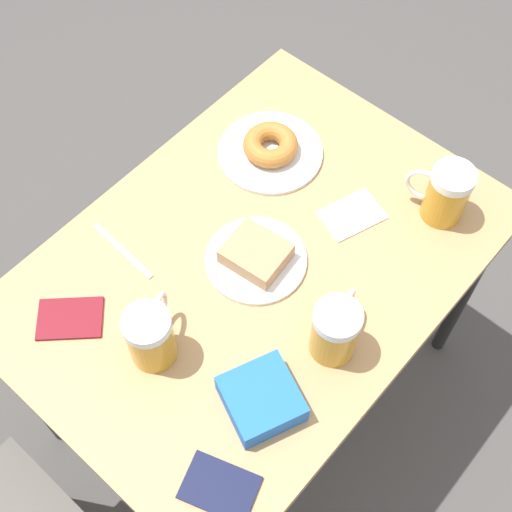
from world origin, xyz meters
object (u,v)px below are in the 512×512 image
object	(u,v)px
plate_with_cake	(254,256)
beer_mug_left	(446,193)
beer_mug_right	(336,330)
beer_mug_center	(151,336)
fork	(123,251)
napkin_folded	(352,215)
passport_far_edge	(70,318)
blue_pouch	(261,399)
passport_near_edge	(220,488)
plate_with_donut	(270,148)

from	to	relation	value
plate_with_cake	beer_mug_left	xyz separation A→B (m)	(-0.22, -0.35, 0.05)
beer_mug_right	plate_with_cake	bearing A→B (deg)	-10.09
beer_mug_center	beer_mug_right	bearing A→B (deg)	-136.72
fork	beer_mug_right	bearing A→B (deg)	-165.32
plate_with_cake	fork	size ratio (longest dim) A/B	1.16
beer_mug_right	napkin_folded	size ratio (longest dim) A/B	0.91
passport_far_edge	beer_mug_left	bearing A→B (deg)	-120.08
beer_mug_right	fork	size ratio (longest dim) A/B	0.76
blue_pouch	beer_mug_left	bearing A→B (deg)	-90.53
plate_with_cake	napkin_folded	xyz separation A→B (m)	(-0.08, -0.22, -0.02)
passport_near_edge	blue_pouch	world-z (taller)	blue_pouch
beer_mug_left	beer_mug_center	world-z (taller)	same
plate_with_donut	passport_far_edge	size ratio (longest dim) A/B	1.56
beer_mug_center	passport_far_edge	xyz separation A→B (m)	(0.17, 0.06, -0.06)
plate_with_donut	beer_mug_left	size ratio (longest dim) A/B	1.73
beer_mug_center	napkin_folded	size ratio (longest dim) A/B	0.91
passport_far_edge	fork	bearing A→B (deg)	-77.86
plate_with_donut	beer_mug_center	size ratio (longest dim) A/B	1.73
beer_mug_center	napkin_folded	xyz separation A→B (m)	(-0.09, -0.50, -0.07)
beer_mug_center	beer_mug_right	size ratio (longest dim) A/B	1.00
napkin_folded	passport_far_edge	xyz separation A→B (m)	(0.26, 0.56, 0.00)
beer_mug_left	beer_mug_center	bearing A→B (deg)	70.13
plate_with_cake	plate_with_donut	world-z (taller)	plate_with_donut
beer_mug_right	passport_near_edge	world-z (taller)	beer_mug_right
plate_with_cake	passport_near_edge	distance (m)	0.46
plate_with_donut	passport_far_edge	world-z (taller)	plate_with_donut
beer_mug_right	blue_pouch	size ratio (longest dim) A/B	0.81
beer_mug_right	blue_pouch	xyz separation A→B (m)	(0.03, 0.18, -0.04)
plate_with_donut	plate_with_cake	bearing A→B (deg)	123.99
beer_mug_center	fork	xyz separation A→B (m)	(0.21, -0.11, -0.07)
napkin_folded	fork	bearing A→B (deg)	51.77
fork	beer_mug_center	bearing A→B (deg)	151.90
napkin_folded	beer_mug_right	bearing A→B (deg)	120.30
plate_with_donut	beer_mug_left	world-z (taller)	beer_mug_left
beer_mug_left	beer_mug_right	world-z (taller)	same
passport_far_edge	beer_mug_right	bearing A→B (deg)	-144.87
plate_with_donut	napkin_folded	size ratio (longest dim) A/B	1.57
plate_with_donut	beer_mug_right	distance (m)	0.48
beer_mug_left	fork	distance (m)	0.68
plate_with_donut	blue_pouch	bearing A→B (deg)	129.14
beer_mug_center	passport_near_edge	distance (m)	0.29
plate_with_cake	beer_mug_center	xyz separation A→B (m)	(0.01, 0.27, 0.05)
plate_with_cake	passport_near_edge	size ratio (longest dim) A/B	1.41
beer_mug_right	blue_pouch	distance (m)	0.18
plate_with_cake	blue_pouch	xyz separation A→B (m)	(-0.21, 0.22, 0.01)
beer_mug_center	blue_pouch	world-z (taller)	beer_mug_center
beer_mug_center	blue_pouch	size ratio (longest dim) A/B	0.81
beer_mug_right	beer_mug_center	bearing A→B (deg)	43.28
plate_with_cake	beer_mug_right	world-z (taller)	beer_mug_right
beer_mug_left	napkin_folded	distance (m)	0.20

